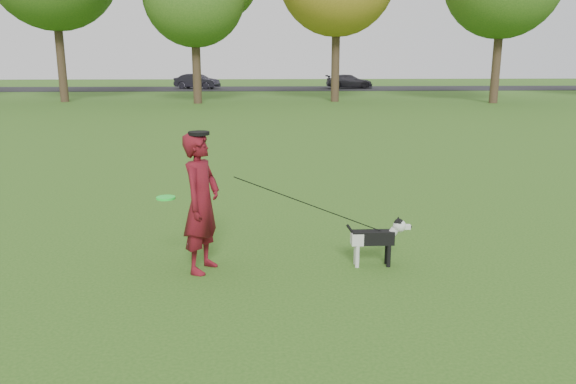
{
  "coord_description": "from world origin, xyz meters",
  "views": [
    {
      "loc": [
        -0.32,
        -7.09,
        2.64
      ],
      "look_at": [
        -0.01,
        -0.14,
        0.95
      ],
      "focal_mm": 35.0,
      "sensor_mm": 36.0,
      "label": 1
    }
  ],
  "objects_px": {
    "car_mid": "(197,81)",
    "man": "(201,203)",
    "dog": "(378,236)",
    "car_right": "(349,81)"
  },
  "relations": [
    {
      "from": "dog",
      "to": "car_mid",
      "type": "relative_size",
      "value": 0.23
    },
    {
      "from": "man",
      "to": "car_mid",
      "type": "relative_size",
      "value": 0.48
    },
    {
      "from": "car_mid",
      "to": "man",
      "type": "bearing_deg",
      "value": -154.6
    },
    {
      "from": "man",
      "to": "car_right",
      "type": "xyz_separation_m",
      "value": [
        8.01,
        40.36,
        -0.3
      ]
    },
    {
      "from": "dog",
      "to": "car_mid",
      "type": "xyz_separation_m",
      "value": [
        -6.78,
        40.31,
        0.23
      ]
    },
    {
      "from": "man",
      "to": "dog",
      "type": "xyz_separation_m",
      "value": [
        2.23,
        0.06,
        -0.48
      ]
    },
    {
      "from": "dog",
      "to": "car_mid",
      "type": "distance_m",
      "value": 40.88
    },
    {
      "from": "man",
      "to": "car_mid",
      "type": "xyz_separation_m",
      "value": [
        -4.55,
        40.36,
        -0.25
      ]
    },
    {
      "from": "dog",
      "to": "man",
      "type": "bearing_deg",
      "value": -178.58
    },
    {
      "from": "man",
      "to": "car_right",
      "type": "relative_size",
      "value": 0.45
    }
  ]
}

